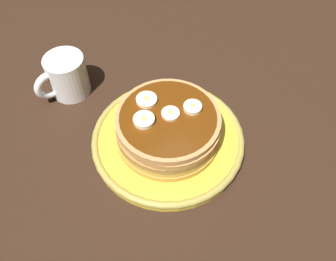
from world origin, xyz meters
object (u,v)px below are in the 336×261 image
Objects in this scene: banana_slice_2 at (147,100)px; plate at (168,139)px; banana_slice_0 at (171,114)px; banana_slice_1 at (193,107)px; banana_slice_3 at (144,120)px; pancake_stack at (167,128)px; coffee_mug at (66,76)px.

plate is at bearing 96.73° from banana_slice_2.
banana_slice_0 is at bearing 102.59° from banana_slice_2.
banana_slice_1 is (-3.39, 1.24, 0.13)cm from banana_slice_0.
banana_slice_2 is at bearing -134.24° from banana_slice_3.
plate is 3.38cm from pancake_stack.
banana_slice_3 is 20.47cm from coffee_mug.
coffee_mug is at bearing -74.74° from pancake_stack.
banana_slice_1 is (-4.25, 1.36, 3.14)cm from pancake_stack.
banana_slice_3 reaches higher than plate.
plate is 7.54× the size of banana_slice_2.
banana_slice_2 is at bearing -87.45° from pancake_stack.
banana_slice_1 is at bearing 159.97° from banana_slice_0.
coffee_mug is at bearing -66.17° from banana_slice_1.
banana_slice_3 is at bearing -23.52° from banana_slice_0.
banana_slice_3 is at bearing -24.42° from plate.
banana_slice_0 is 4.88cm from banana_slice_2.
coffee_mug is (10.14, -22.95, -3.57)cm from banana_slice_1.
banana_slice_2 reaches higher than coffee_mug.
pancake_stack is at bearing -17.71° from banana_slice_1.
banana_slice_1 is 0.89× the size of banana_slice_3.
plate is at bearing -173.09° from pancake_stack.
banana_slice_0 is 4.38cm from banana_slice_3.
banana_slice_1 reaches higher than coffee_mug.
banana_slice_3 is (2.94, 3.02, 0.10)cm from banana_slice_2.
pancake_stack is 4.76cm from banana_slice_3.
plate is at bearing 155.58° from banana_slice_3.
banana_slice_3 is 0.32× the size of coffee_mug.
banana_slice_3 reaches higher than banana_slice_0.
banana_slice_2 is (0.21, -4.65, 3.08)cm from pancake_stack.
banana_slice_3 reaches higher than coffee_mug.
banana_slice_1 is (-3.91, 1.40, 6.50)cm from plate.
banana_slice_1 reaches higher than pancake_stack.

